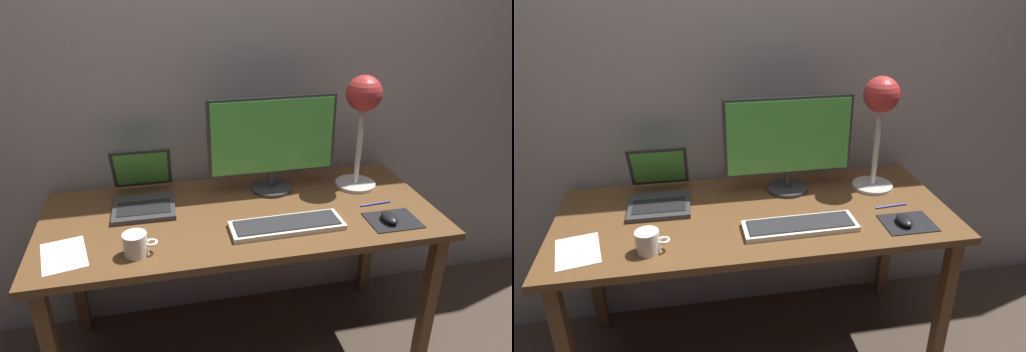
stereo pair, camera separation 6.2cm
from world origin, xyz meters
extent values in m
plane|color=#47382D|center=(0.00, 0.00, 0.00)|extent=(4.80, 4.80, 0.00)
cube|color=#A8A099|center=(0.00, 0.40, 1.30)|extent=(4.80, 0.06, 2.60)
cube|color=brown|center=(0.00, 0.00, 0.72)|extent=(1.60, 0.70, 0.03)
cube|color=brown|center=(0.74, -0.29, 0.35)|extent=(0.05, 0.05, 0.71)
cube|color=brown|center=(-0.74, 0.29, 0.35)|extent=(0.05, 0.05, 0.71)
cube|color=brown|center=(0.74, 0.29, 0.35)|extent=(0.05, 0.05, 0.71)
cylinder|color=#38383A|center=(0.17, 0.18, 0.75)|extent=(0.19, 0.19, 0.01)
cylinder|color=#38383A|center=(0.17, 0.18, 0.79)|extent=(0.03, 0.03, 0.07)
cube|color=#38383A|center=(0.17, 0.18, 1.00)|extent=(0.56, 0.03, 0.35)
cube|color=#59C64C|center=(0.17, 0.16, 1.00)|extent=(0.53, 0.00, 0.32)
cube|color=silver|center=(0.15, -0.16, 0.75)|extent=(0.44, 0.15, 0.02)
cube|color=#28282B|center=(0.15, -0.16, 0.76)|extent=(0.41, 0.12, 0.01)
cube|color=#38383A|center=(-0.39, 0.10, 0.75)|extent=(0.25, 0.23, 0.02)
cube|color=black|center=(-0.39, 0.09, 0.76)|extent=(0.21, 0.13, 0.00)
cube|color=#38383A|center=(-0.39, 0.26, 0.86)|extent=(0.25, 0.11, 0.21)
cube|color=#59C64C|center=(-0.39, 0.26, 0.86)|extent=(0.22, 0.10, 0.18)
cylinder|color=beige|center=(0.56, 0.13, 0.75)|extent=(0.18, 0.18, 0.01)
cylinder|color=silver|center=(0.56, 0.13, 0.95)|extent=(0.02, 0.02, 0.39)
sphere|color=#BF3333|center=(0.56, 0.13, 1.17)|extent=(0.15, 0.15, 0.15)
sphere|color=#FFEAB2|center=(0.56, 0.12, 1.13)|extent=(0.05, 0.05, 0.05)
cube|color=black|center=(0.57, -0.20, 0.74)|extent=(0.20, 0.16, 0.00)
ellipsoid|color=black|center=(0.56, -0.21, 0.76)|extent=(0.06, 0.10, 0.03)
cylinder|color=white|center=(-0.42, -0.22, 0.78)|extent=(0.08, 0.08, 0.08)
torus|color=white|center=(-0.36, -0.22, 0.78)|extent=(0.05, 0.05, 0.01)
cube|color=white|center=(-0.66, -0.17, 0.74)|extent=(0.19, 0.24, 0.00)
cylinder|color=#2633A5|center=(0.57, -0.06, 0.74)|extent=(0.14, 0.02, 0.01)
camera|label=1|loc=(-0.30, -1.64, 1.67)|focal=32.43mm
camera|label=2|loc=(-0.24, -1.65, 1.67)|focal=32.43mm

